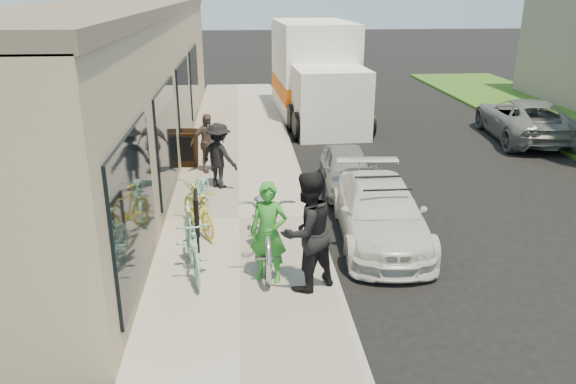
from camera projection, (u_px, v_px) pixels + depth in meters
name	position (u px, v px, depth m)	size (l,w,h in m)	color
ground	(366.00, 294.00, 8.94)	(120.00, 120.00, 0.00)	black
sidewalk	(239.00, 221.00, 11.56)	(3.00, 34.00, 0.15)	#9E988F
curb	(314.00, 219.00, 11.69)	(0.12, 34.00, 0.13)	gray
storefront	(117.00, 84.00, 15.27)	(3.60, 20.00, 4.22)	tan
bike_rack	(197.00, 215.00, 10.11)	(0.11, 0.71, 1.00)	black
sandwich_board	(185.00, 149.00, 14.65)	(0.66, 0.67, 0.97)	black
sedan_white	(380.00, 212.00, 10.73)	(1.87, 4.02, 1.17)	silver
sedan_silver	(347.00, 169.00, 13.48)	(1.20, 2.98, 1.01)	gray
moving_truck	(316.00, 76.00, 20.71)	(2.92, 7.12, 3.45)	white
far_car_gray	(525.00, 119.00, 17.90)	(2.17, 4.71, 1.31)	slate
tandem_bike	(266.00, 223.00, 9.59)	(0.89, 2.56, 1.34)	#BDBDBF
woman_rider	(269.00, 233.00, 8.82)	(0.60, 0.40, 1.65)	#2F8C2E
man_standing	(307.00, 232.00, 8.55)	(0.92, 0.72, 1.90)	black
cruiser_bike_a	(192.00, 243.00, 9.15)	(0.50, 1.77, 1.06)	#8BCFB4
cruiser_bike_b	(198.00, 192.00, 11.68)	(0.59, 1.70, 0.89)	#8BCFB4
cruiser_bike_c	(198.00, 209.00, 10.72)	(0.43, 1.54, 0.92)	gold
bystander_a	(219.00, 156.00, 13.06)	(1.00, 0.57, 1.54)	black
bystander_b	(207.00, 143.00, 14.21)	(0.88, 0.37, 1.51)	brown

